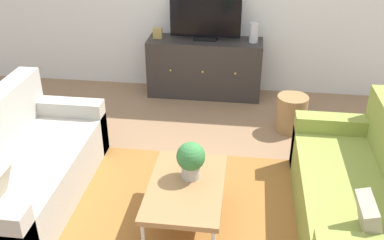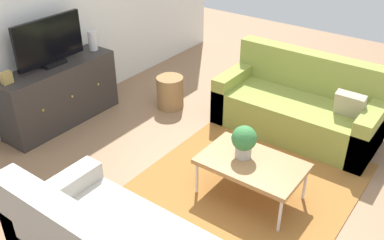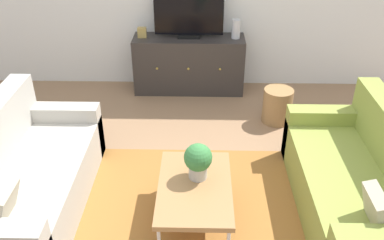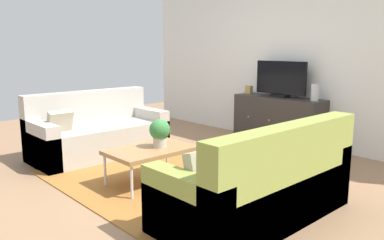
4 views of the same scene
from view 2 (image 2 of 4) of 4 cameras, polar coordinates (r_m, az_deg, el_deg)
name	(u,v)px [view 2 (image 2 of 4)]	position (r m, az deg, el deg)	size (l,w,h in m)	color
ground_plane	(225,188)	(4.20, 4.35, -8.98)	(10.00, 10.00, 0.00)	#997251
wall_back	(35,5)	(5.22, -20.09, 14.11)	(6.40, 0.12, 2.70)	white
area_rug	(238,193)	(4.14, 6.13, -9.67)	(2.50, 1.90, 0.01)	#9E662D
couch_right_side	(300,107)	(5.10, 14.21, 1.68)	(0.84, 1.81, 0.88)	olive
coffee_table	(252,164)	(3.91, 7.95, -5.87)	(0.59, 0.93, 0.40)	#A37547
potted_plant	(244,140)	(3.85, 6.93, -2.72)	(0.23, 0.23, 0.31)	#B7B2A8
tv_console	(59,94)	(5.30, -17.20, 3.33)	(1.43, 0.47, 0.73)	#332D2B
flat_screen_tv	(49,42)	(5.07, -18.43, 9.77)	(0.87, 0.16, 0.54)	black
glass_vase	(93,40)	(5.45, -13.07, 10.26)	(0.11, 0.11, 0.24)	silver
mantel_clock	(6,78)	(4.84, -23.43, 5.18)	(0.11, 0.07, 0.13)	tan
wicker_basket	(170,92)	(5.47, -2.93, 3.71)	(0.34, 0.34, 0.41)	#9E7547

